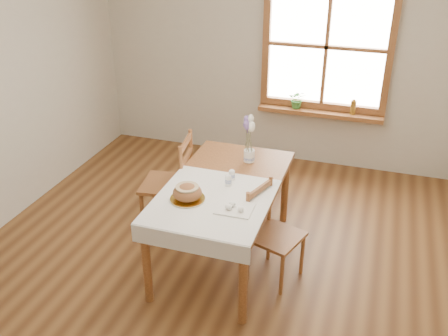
% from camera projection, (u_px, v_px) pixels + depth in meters
% --- Properties ---
extents(ground, '(5.00, 5.00, 0.00)m').
position_uv_depth(ground, '(213.00, 276.00, 4.30)').
color(ground, brown).
rests_on(ground, ground).
extents(room_walls, '(4.60, 5.10, 2.65)m').
position_uv_depth(room_walls, '(211.00, 85.00, 3.52)').
color(room_walls, beige).
rests_on(room_walls, ground).
extents(window, '(1.46, 0.08, 1.46)m').
position_uv_depth(window, '(327.00, 47.00, 5.59)').
color(window, '#9B5D2F').
rests_on(window, ground).
extents(window_sill, '(1.46, 0.20, 0.05)m').
position_uv_depth(window_sill, '(320.00, 113.00, 5.88)').
color(window_sill, '#9B5D2F').
rests_on(window_sill, ground).
extents(dining_table, '(0.90, 1.60, 0.75)m').
position_uv_depth(dining_table, '(224.00, 192.00, 4.25)').
color(dining_table, '#9B5D2F').
rests_on(dining_table, ground).
extents(table_linen, '(0.91, 0.99, 0.01)m').
position_uv_depth(table_linen, '(212.00, 201.00, 3.95)').
color(table_linen, white).
rests_on(table_linen, dining_table).
extents(chair_left, '(0.54, 0.52, 0.97)m').
position_uv_depth(chair_left, '(166.00, 183.00, 4.78)').
color(chair_left, '#9B5D2F').
rests_on(chair_left, ground).
extents(chair_right, '(0.52, 0.50, 0.84)m').
position_uv_depth(chair_right, '(276.00, 235.00, 4.12)').
color(chair_right, '#9B5D2F').
rests_on(chair_right, ground).
extents(bread_plate, '(0.35, 0.35, 0.01)m').
position_uv_depth(bread_plate, '(188.00, 199.00, 3.96)').
color(bread_plate, white).
rests_on(bread_plate, table_linen).
extents(bread_loaf, '(0.23, 0.23, 0.13)m').
position_uv_depth(bread_loaf, '(187.00, 191.00, 3.93)').
color(bread_loaf, brown).
rests_on(bread_loaf, bread_plate).
extents(egg_napkin, '(0.28, 0.24, 0.01)m').
position_uv_depth(egg_napkin, '(235.00, 209.00, 3.83)').
color(egg_napkin, white).
rests_on(egg_napkin, table_linen).
extents(eggs, '(0.22, 0.20, 0.05)m').
position_uv_depth(eggs, '(235.00, 205.00, 3.82)').
color(eggs, white).
rests_on(eggs, egg_napkin).
extents(salt_shaker, '(0.07, 0.07, 0.10)m').
position_uv_depth(salt_shaker, '(232.00, 175.00, 4.23)').
color(salt_shaker, white).
rests_on(salt_shaker, table_linen).
extents(pepper_shaker, '(0.07, 0.07, 0.11)m').
position_uv_depth(pepper_shaker, '(228.00, 180.00, 4.14)').
color(pepper_shaker, white).
rests_on(pepper_shaker, table_linen).
extents(flower_vase, '(0.13, 0.13, 0.11)m').
position_uv_depth(flower_vase, '(249.00, 157.00, 4.56)').
color(flower_vase, white).
rests_on(flower_vase, dining_table).
extents(lavender_bouquet, '(0.18, 0.18, 0.33)m').
position_uv_depth(lavender_bouquet, '(250.00, 134.00, 4.45)').
color(lavender_bouquet, '#6D5393').
rests_on(lavender_bouquet, flower_vase).
extents(potted_plant, '(0.21, 0.23, 0.17)m').
position_uv_depth(potted_plant, '(297.00, 101.00, 5.90)').
color(potted_plant, '#397D32').
rests_on(potted_plant, window_sill).
extents(amber_bottle, '(0.07, 0.07, 0.18)m').
position_uv_depth(amber_bottle, '(353.00, 107.00, 5.72)').
color(amber_bottle, '#9E691D').
rests_on(amber_bottle, window_sill).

